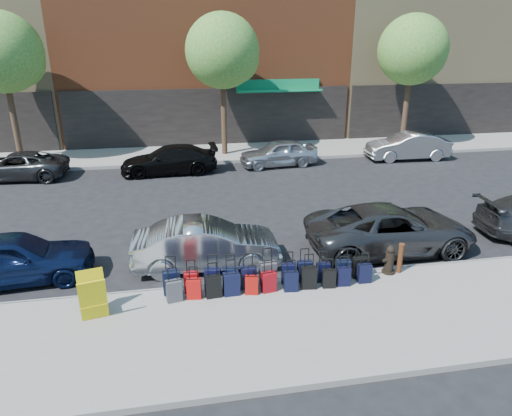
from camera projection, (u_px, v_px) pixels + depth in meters
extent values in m
plane|color=black|center=(241.00, 221.00, 16.44)|extent=(120.00, 120.00, 0.00)
cube|color=gray|center=(283.00, 325.00, 10.44)|extent=(60.00, 4.00, 0.15)
cube|color=gray|center=(215.00, 153.00, 25.61)|extent=(60.00, 4.00, 0.15)
cube|color=gray|center=(266.00, 281.00, 12.30)|extent=(60.00, 0.08, 0.15)
cube|color=gray|center=(219.00, 162.00, 23.75)|extent=(60.00, 0.08, 0.15)
cube|color=black|center=(211.00, 118.00, 26.82)|extent=(16.66, 0.15, 3.40)
cube|color=#0C7246|center=(279.00, 91.00, 26.63)|extent=(5.00, 0.91, 0.27)
cube|color=#0C7246|center=(278.00, 85.00, 26.78)|extent=(5.00, 0.10, 0.60)
cube|color=black|center=(458.00, 111.00, 29.48)|extent=(14.70, 0.15, 3.40)
cylinder|color=black|center=(13.00, 115.00, 22.61)|extent=(0.30, 0.30, 4.80)
sphere|color=#326D24|center=(1.00, 52.00, 21.55)|extent=(3.80, 3.80, 3.80)
sphere|color=#326D24|center=(16.00, 61.00, 21.79)|extent=(2.58, 2.58, 2.58)
cylinder|color=black|center=(224.00, 110.00, 24.35)|extent=(0.30, 0.30, 4.80)
sphere|color=#326D24|center=(222.00, 51.00, 23.29)|extent=(3.80, 3.80, 3.80)
sphere|color=#326D24|center=(234.00, 59.00, 23.53)|extent=(2.58, 2.58, 2.58)
cylinder|color=black|center=(406.00, 105.00, 26.09)|extent=(0.30, 0.30, 4.80)
sphere|color=#326D24|center=(413.00, 50.00, 25.03)|extent=(3.80, 3.80, 3.80)
sphere|color=#326D24|center=(422.00, 57.00, 25.27)|extent=(2.58, 2.58, 2.58)
cube|color=black|center=(172.00, 282.00, 11.48)|extent=(0.44, 0.25, 0.64)
cylinder|color=black|center=(170.00, 258.00, 11.23)|extent=(0.24, 0.04, 0.03)
cube|color=#9D0A0F|center=(192.00, 282.00, 11.57)|extent=(0.38, 0.23, 0.55)
cylinder|color=black|center=(190.00, 261.00, 11.36)|extent=(0.21, 0.05, 0.03)
cube|color=black|center=(213.00, 280.00, 11.64)|extent=(0.45, 0.30, 0.62)
cylinder|color=black|center=(212.00, 256.00, 11.40)|extent=(0.23, 0.08, 0.03)
cube|color=black|center=(231.00, 279.00, 11.69)|extent=(0.43, 0.30, 0.60)
cylinder|color=black|center=(230.00, 256.00, 11.46)|extent=(0.23, 0.08, 0.03)
cube|color=black|center=(249.00, 278.00, 11.74)|extent=(0.40, 0.22, 0.60)
cylinder|color=black|center=(248.00, 255.00, 11.51)|extent=(0.22, 0.03, 0.03)
cube|color=#3E3E43|center=(268.00, 274.00, 11.90)|extent=(0.45, 0.28, 0.64)
cylinder|color=black|center=(268.00, 250.00, 11.65)|extent=(0.24, 0.06, 0.03)
cube|color=black|center=(289.00, 273.00, 12.00)|extent=(0.39, 0.25, 0.55)
cylinder|color=black|center=(289.00, 253.00, 11.78)|extent=(0.21, 0.06, 0.03)
cube|color=black|center=(304.00, 271.00, 12.08)|extent=(0.40, 0.24, 0.58)
cylinder|color=black|center=(305.00, 250.00, 11.86)|extent=(0.22, 0.05, 0.03)
cube|color=black|center=(323.00, 272.00, 12.09)|extent=(0.37, 0.23, 0.53)
cylinder|color=black|center=(324.00, 252.00, 11.88)|extent=(0.20, 0.05, 0.03)
cube|color=black|center=(343.00, 270.00, 12.17)|extent=(0.39, 0.24, 0.55)
cylinder|color=black|center=(345.00, 250.00, 11.96)|extent=(0.21, 0.05, 0.03)
cube|color=black|center=(360.00, 267.00, 12.29)|extent=(0.39, 0.22, 0.57)
cylinder|color=black|center=(362.00, 247.00, 12.07)|extent=(0.21, 0.04, 0.03)
cube|color=#3E3E44|center=(174.00, 291.00, 11.18)|extent=(0.41, 0.28, 0.55)
cylinder|color=black|center=(172.00, 269.00, 10.97)|extent=(0.21, 0.07, 0.03)
cube|color=#B10D0B|center=(194.00, 289.00, 11.31)|extent=(0.38, 0.25, 0.53)
cylinder|color=black|center=(193.00, 268.00, 11.10)|extent=(0.20, 0.06, 0.03)
cube|color=black|center=(213.00, 287.00, 11.36)|extent=(0.41, 0.26, 0.57)
cylinder|color=black|center=(212.00, 264.00, 11.13)|extent=(0.22, 0.06, 0.03)
cube|color=black|center=(231.00, 284.00, 11.44)|extent=(0.41, 0.25, 0.59)
cylinder|color=black|center=(231.00, 261.00, 11.21)|extent=(0.23, 0.04, 0.03)
cube|color=#A10F0A|center=(252.00, 285.00, 11.51)|extent=(0.36, 0.25, 0.48)
cylinder|color=black|center=(252.00, 267.00, 11.32)|extent=(0.19, 0.07, 0.03)
cube|color=maroon|center=(269.00, 282.00, 11.60)|extent=(0.39, 0.26, 0.53)
cylinder|color=black|center=(269.00, 262.00, 11.40)|extent=(0.21, 0.06, 0.03)
cube|color=black|center=(291.00, 281.00, 11.64)|extent=(0.38, 0.24, 0.53)
cylinder|color=black|center=(292.00, 261.00, 11.43)|extent=(0.20, 0.05, 0.03)
cube|color=black|center=(309.00, 278.00, 11.75)|extent=(0.42, 0.27, 0.59)
cylinder|color=black|center=(310.00, 256.00, 11.53)|extent=(0.22, 0.06, 0.03)
cube|color=black|center=(329.00, 279.00, 11.80)|extent=(0.35, 0.23, 0.49)
cylinder|color=black|center=(330.00, 260.00, 11.61)|extent=(0.19, 0.05, 0.03)
cube|color=black|center=(343.00, 277.00, 11.89)|extent=(0.36, 0.23, 0.50)
cylinder|color=black|center=(345.00, 258.00, 11.70)|extent=(0.19, 0.05, 0.03)
cube|color=black|center=(364.00, 273.00, 12.04)|extent=(0.35, 0.21, 0.51)
cylinder|color=black|center=(366.00, 254.00, 11.84)|extent=(0.20, 0.04, 0.03)
cylinder|color=black|center=(388.00, 271.00, 12.60)|extent=(0.36, 0.36, 0.06)
cylinder|color=black|center=(389.00, 261.00, 12.49)|extent=(0.24, 0.24, 0.56)
sphere|color=black|center=(391.00, 250.00, 12.37)|extent=(0.22, 0.22, 0.22)
cylinder|color=black|center=(390.00, 259.00, 12.47)|extent=(0.41, 0.17, 0.10)
cylinder|color=#38190C|center=(400.00, 258.00, 12.49)|extent=(0.14, 0.14, 0.84)
cylinder|color=#38190C|center=(402.00, 245.00, 12.34)|extent=(0.16, 0.16, 0.04)
cube|color=#D8C30C|center=(93.00, 300.00, 10.29)|extent=(0.65, 0.39, 1.08)
cube|color=#D8C30C|center=(92.00, 292.00, 10.63)|extent=(0.65, 0.39, 1.08)
cube|color=#D8C30C|center=(94.00, 302.00, 10.52)|extent=(0.67, 0.51, 0.02)
imported|color=#0D193C|center=(12.00, 258.00, 12.21)|extent=(4.26, 2.00, 1.41)
imported|color=#B2B5B9|center=(206.00, 245.00, 13.03)|extent=(4.22, 1.54, 1.38)
imported|color=#353638|center=(391.00, 229.00, 14.03)|extent=(5.18, 2.41, 1.44)
imported|color=#303032|center=(16.00, 166.00, 21.05)|extent=(4.64, 2.42, 1.25)
imported|color=black|center=(169.00, 160.00, 21.93)|extent=(4.65, 1.99, 1.33)
imported|color=silver|center=(278.00, 153.00, 23.16)|extent=(4.10, 2.00, 1.35)
imported|color=#ACAFB3|center=(408.00, 146.00, 24.36)|extent=(4.43, 1.69, 1.44)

